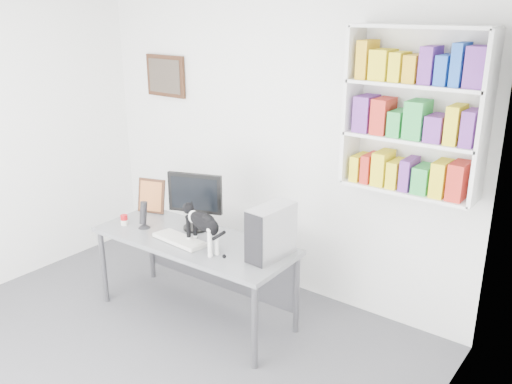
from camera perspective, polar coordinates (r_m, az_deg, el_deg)
room at (r=3.67m, az=-17.08°, el=-1.51°), size 4.01×4.01×2.70m
bookshelf at (r=4.15m, az=16.30°, el=8.07°), size 1.03×0.28×1.24m
wall_art at (r=5.76m, az=-9.50°, el=11.96°), size 0.52×0.04×0.42m
desk at (r=4.74m, az=-6.42°, el=-8.97°), size 1.79×0.74×0.74m
monitor at (r=4.68m, az=-6.38°, el=-0.95°), size 0.53×0.39×0.51m
keyboard at (r=4.53m, az=-8.02°, el=-4.98°), size 0.50×0.22×0.04m
pc_tower at (r=4.15m, az=1.63°, el=-4.22°), size 0.21×0.43×0.42m
speaker at (r=4.82m, az=-11.76°, el=-2.33°), size 0.12×0.12×0.25m
leaning_print at (r=5.16m, az=-10.95°, el=-0.33°), size 0.29×0.18×0.33m
soup_can at (r=4.95m, az=-13.70°, el=-2.87°), size 0.08×0.08×0.09m
cat at (r=4.31m, az=-5.61°, el=-4.04°), size 0.55×0.28×0.33m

